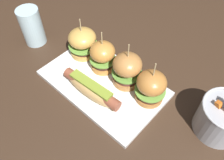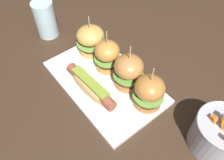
# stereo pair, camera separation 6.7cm
# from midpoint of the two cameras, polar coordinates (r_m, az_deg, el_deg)

# --- Properties ---
(ground_plane) EXTENTS (3.00, 3.00, 0.00)m
(ground_plane) POSITION_cam_midpoint_polar(r_m,az_deg,el_deg) (0.73, 0.77, -1.00)
(ground_plane) COLOR #382619
(platter_main) EXTENTS (0.38, 0.23, 0.01)m
(platter_main) POSITION_cam_midpoint_polar(r_m,az_deg,el_deg) (0.73, 0.78, -0.67)
(platter_main) COLOR white
(platter_main) RESTS_ON ground
(hot_dog) EXTENTS (0.20, 0.06, 0.05)m
(hot_dog) POSITION_cam_midpoint_polar(r_m,az_deg,el_deg) (0.67, -2.52, -1.80)
(hot_dog) COLOR tan
(hot_dog) RESTS_ON platter_main
(slider_far_left) EXTENTS (0.10, 0.10, 0.14)m
(slider_far_left) POSITION_cam_midpoint_polar(r_m,az_deg,el_deg) (0.78, -2.85, 9.89)
(slider_far_left) COLOR gold
(slider_far_left) RESTS_ON platter_main
(slider_center_left) EXTENTS (0.08, 0.08, 0.15)m
(slider_center_left) POSITION_cam_midpoint_polar(r_m,az_deg,el_deg) (0.72, 1.45, 6.01)
(slider_center_left) COLOR #C48138
(slider_center_left) RESTS_ON platter_main
(slider_center_right) EXTENTS (0.09, 0.09, 0.15)m
(slider_center_right) POSITION_cam_midpoint_polar(r_m,az_deg,el_deg) (0.68, 6.94, 2.00)
(slider_center_right) COLOR #B2763C
(slider_center_right) RESTS_ON platter_main
(slider_far_right) EXTENTS (0.09, 0.09, 0.15)m
(slider_far_right) POSITION_cam_midpoint_polar(r_m,az_deg,el_deg) (0.65, 12.13, -3.02)
(slider_far_right) COLOR #B17032
(slider_far_right) RESTS_ON platter_main
(fries_bucket) EXTENTS (0.13, 0.13, 0.14)m
(fries_bucket) POSITION_cam_midpoint_polar(r_m,az_deg,el_deg) (0.65, 27.60, -11.92)
(fries_bucket) COLOR #A8AAB2
(fries_bucket) RESTS_ON ground
(water_glass) EXTENTS (0.08, 0.08, 0.14)m
(water_glass) POSITION_cam_midpoint_polar(r_m,az_deg,el_deg) (0.89, -14.06, 14.31)
(water_glass) COLOR silver
(water_glass) RESTS_ON ground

